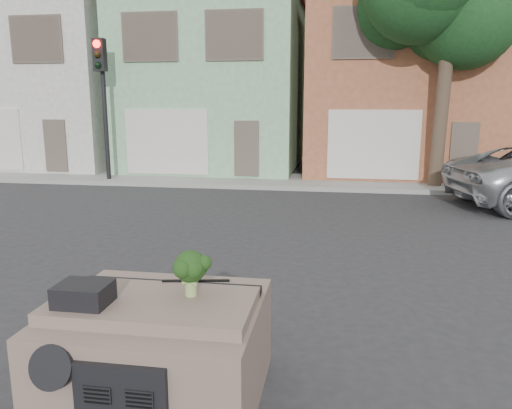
# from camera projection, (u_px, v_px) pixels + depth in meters

# --- Properties ---
(ground_plane) EXTENTS (120.00, 120.00, 0.00)m
(ground_plane) POSITION_uv_depth(u_px,v_px,m) (226.00, 289.00, 7.99)
(ground_plane) COLOR #303033
(ground_plane) RESTS_ON ground
(sidewalk) EXTENTS (40.00, 3.00, 0.15)m
(sidewalk) POSITION_uv_depth(u_px,v_px,m) (288.00, 181.00, 18.12)
(sidewalk) COLOR gray
(sidewalk) RESTS_ON ground
(townhouse_white) EXTENTS (7.20, 8.20, 7.55)m
(townhouse_white) POSITION_uv_depth(u_px,v_px,m) (60.00, 82.00, 22.93)
(townhouse_white) COLOR beige
(townhouse_white) RESTS_ON ground
(townhouse_mint) EXTENTS (7.20, 8.20, 7.55)m
(townhouse_mint) POSITION_uv_depth(u_px,v_px,m) (218.00, 81.00, 21.77)
(townhouse_mint) COLOR #8ABD8D
(townhouse_mint) RESTS_ON ground
(townhouse_tan) EXTENTS (7.20, 8.20, 7.55)m
(townhouse_tan) POSITION_uv_depth(u_px,v_px,m) (395.00, 80.00, 20.60)
(townhouse_tan) COLOR #A05B3C
(townhouse_tan) RESTS_ON ground
(traffic_signal) EXTENTS (0.40, 0.40, 5.10)m
(traffic_signal) POSITION_uv_depth(u_px,v_px,m) (104.00, 112.00, 17.65)
(traffic_signal) COLOR black
(traffic_signal) RESTS_ON ground
(tree_near) EXTENTS (4.40, 4.00, 8.50)m
(tree_near) POSITION_uv_depth(u_px,v_px,m) (445.00, 59.00, 15.81)
(tree_near) COLOR #19401B
(tree_near) RESTS_ON ground
(car_dashboard) EXTENTS (2.00, 1.80, 1.12)m
(car_dashboard) POSITION_uv_depth(u_px,v_px,m) (160.00, 347.00, 4.97)
(car_dashboard) COLOR #7C6559
(car_dashboard) RESTS_ON ground
(instrument_hump) EXTENTS (0.48, 0.38, 0.20)m
(instrument_hump) POSITION_uv_depth(u_px,v_px,m) (84.00, 294.00, 4.59)
(instrument_hump) COLOR black
(instrument_hump) RESTS_ON car_dashboard
(wiper_arm) EXTENTS (0.69, 0.15, 0.02)m
(wiper_arm) POSITION_uv_depth(u_px,v_px,m) (196.00, 281.00, 5.18)
(wiper_arm) COLOR black
(wiper_arm) RESTS_ON car_dashboard
(broccoli) EXTENTS (0.40, 0.40, 0.46)m
(broccoli) POSITION_uv_depth(u_px,v_px,m) (191.00, 273.00, 4.77)
(broccoli) COLOR #183410
(broccoli) RESTS_ON car_dashboard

